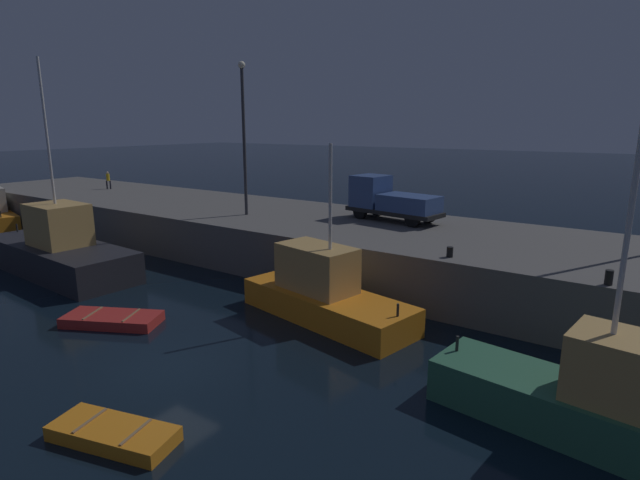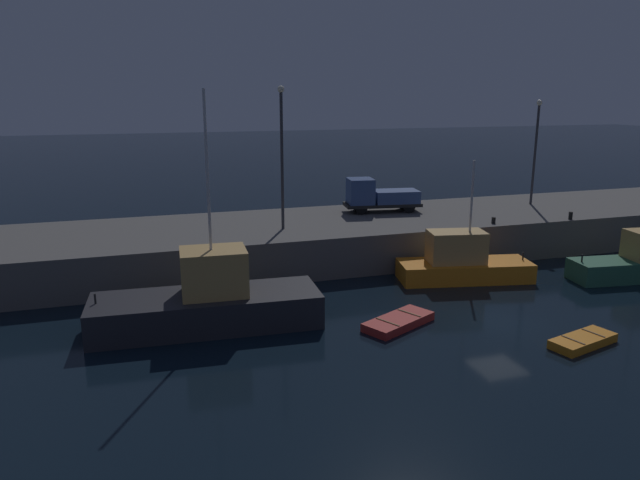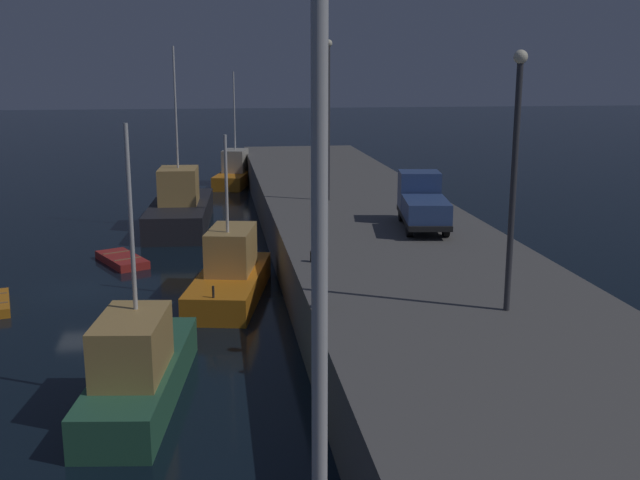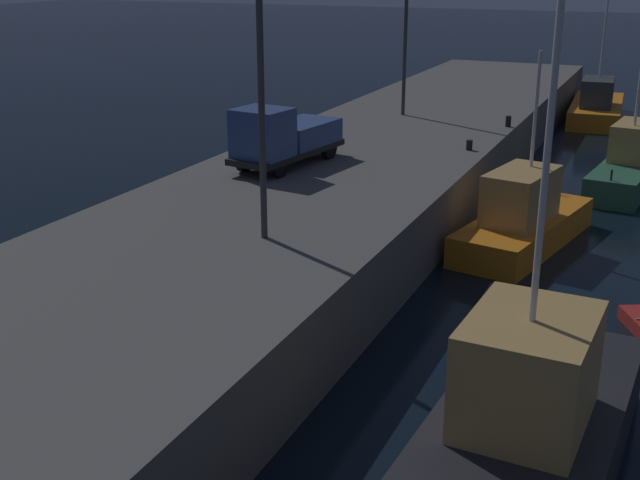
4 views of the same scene
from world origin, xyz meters
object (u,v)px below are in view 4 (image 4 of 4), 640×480
at_px(fishing_trawler_green, 523,219).
at_px(lamp_post_west, 260,60).
at_px(fishing_trawler_red, 630,165).
at_px(lamp_post_east, 406,24).
at_px(utility_truck, 283,137).
at_px(fishing_boat_white, 518,447).
at_px(bollard_west, 469,145).
at_px(fishing_boat_orange, 597,106).
at_px(bollard_central, 508,121).

height_order(fishing_trawler_green, lamp_post_west, lamp_post_west).
relative_size(fishing_trawler_red, lamp_post_east, 1.07).
height_order(lamp_post_east, utility_truck, lamp_post_east).
distance_m(fishing_boat_white, bollard_west, 21.62).
bearing_deg(utility_truck, fishing_trawler_green, -79.76).
distance_m(fishing_boat_white, lamp_post_east, 30.81).
relative_size(fishing_boat_orange, fishing_trawler_green, 1.28).
bearing_deg(fishing_trawler_red, fishing_boat_white, 179.47).
xyz_separation_m(fishing_trawler_red, bollard_west, (-6.77, 6.50, 1.77)).
relative_size(fishing_boat_white, bollard_west, 26.08).
xyz_separation_m(fishing_trawler_red, utility_truck, (-12.88, 12.75, 2.78)).
xyz_separation_m(lamp_post_east, utility_truck, (-13.26, 0.77, -3.62)).
relative_size(lamp_post_west, lamp_post_east, 1.12).
height_order(fishing_trawler_red, fishing_trawler_green, fishing_trawler_red).
xyz_separation_m(lamp_post_west, bollard_west, (14.48, -2.79, -5.13)).
bearing_deg(bollard_west, fishing_trawler_red, -43.84).
xyz_separation_m(utility_truck, bollard_central, (12.20, -6.74, -0.95)).
bearing_deg(fishing_trawler_red, lamp_post_east, 88.15).
bearing_deg(lamp_post_west, fishing_boat_white, -124.26).
bearing_deg(fishing_boat_orange, lamp_post_west, 171.45).
bearing_deg(utility_truck, fishing_boat_white, -139.29).
height_order(fishing_trawler_red, fishing_boat_white, fishing_boat_white).
relative_size(fishing_boat_orange, bollard_west, 24.59).
bearing_deg(bollard_west, bollard_central, -4.66).
distance_m(fishing_trawler_red, bollard_central, 6.31).
bearing_deg(fishing_boat_orange, fishing_trawler_red, -168.98).
bearing_deg(fishing_boat_white, bollard_central, 12.15).
height_order(lamp_post_west, bollard_west, lamp_post_west).
xyz_separation_m(lamp_post_east, bollard_west, (-7.16, -5.48, -4.63)).
bearing_deg(bollard_central, lamp_post_west, 170.93).
height_order(fishing_trawler_red, utility_truck, fishing_trawler_red).
xyz_separation_m(fishing_boat_white, fishing_boat_orange, (45.06, 3.19, -0.25)).
height_order(fishing_boat_orange, lamp_post_east, fishing_boat_orange).
distance_m(fishing_trawler_red, fishing_boat_orange, 17.99).
bearing_deg(fishing_boat_white, fishing_trawler_green, 10.18).
relative_size(fishing_trawler_red, utility_truck, 1.47).
xyz_separation_m(fishing_trawler_green, lamp_post_west, (-10.10, 6.12, 6.92)).
bearing_deg(bollard_west, fishing_boat_white, -163.16).
bearing_deg(fishing_boat_orange, bollard_central, 172.04).
bearing_deg(fishing_trawler_green, bollard_west, 37.25).
bearing_deg(fishing_boat_orange, fishing_boat_white, -175.96).
height_order(fishing_trawler_red, bollard_central, fishing_trawler_red).
relative_size(fishing_trawler_green, lamp_post_east, 1.04).
xyz_separation_m(fishing_boat_white, fishing_trawler_green, (16.25, 2.92, -0.15)).
xyz_separation_m(lamp_post_west, utility_truck, (8.37, 3.46, -4.13)).
relative_size(fishing_boat_white, bollard_central, 21.42).
height_order(lamp_post_west, bollard_central, lamp_post_west).
bearing_deg(bollard_west, utility_truck, 134.35).
distance_m(fishing_trawler_red, fishing_boat_white, 27.40).
xyz_separation_m(fishing_boat_white, utility_truck, (14.52, 12.49, 2.65)).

